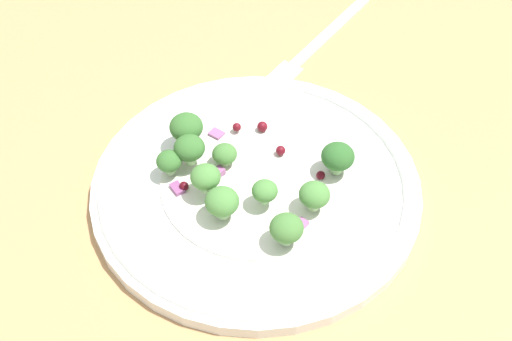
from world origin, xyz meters
TOP-DOWN VIEW (x-y plane):
  - ground_plane at (0.00, 0.00)cm, footprint 180.00×180.00cm
  - plate at (-1.81, -0.73)cm, footprint 28.30×28.30cm
  - dressing_pool at (-1.81, -0.73)cm, footprint 16.41×16.41cm
  - broccoli_floret_0 at (-4.69, -2.45)cm, footprint 2.17×2.17cm
  - broccoli_floret_1 at (-5.69, -5.25)cm, footprint 2.69×2.69cm
  - broccoli_floret_2 at (0.77, -4.77)cm, footprint 2.77×2.77cm
  - broccoli_floret_3 at (0.96, -1.15)cm, footprint 2.15×2.15cm
  - broccoli_floret_4 at (5.14, -1.15)cm, footprint 2.67×2.67cm
  - broccoli_floret_5 at (-2.04, -5.12)cm, footprint 2.53×2.53cm
  - broccoli_floret_6 at (2.90, 2.38)cm, footprint 2.55×2.55cm
  - broccoli_floret_7 at (-5.40, -7.21)cm, footprint 2.20×2.20cm
  - broccoli_floret_8 at (-8.06, -4.69)cm, footprint 2.97×2.97cm
  - broccoli_floret_9 at (0.16, 6.01)cm, footprint 2.86×2.86cm
  - cranberry_0 at (-3.31, -6.70)cm, footprint 0.82×0.82cm
  - cranberry_1 at (-7.26, 2.22)cm, footprint 0.96×0.96cm
  - cranberry_2 at (-4.64, -2.28)cm, footprint 0.77×0.77cm
  - cranberry_3 at (-7.99, 0.03)cm, footprint 0.79×0.79cm
  - cranberry_4 at (-6.75, -5.36)cm, footprint 0.79×0.79cm
  - cranberry_5 at (0.01, 4.53)cm, footprint 0.76×0.76cm
  - cranberry_6 at (-3.82, 2.49)cm, footprint 0.86×0.86cm
  - onion_bit_0 at (-8.38, -1.86)cm, footprint 1.57×1.50cm
  - onion_bit_1 at (-3.48, -7.25)cm, footprint 1.47×1.08cm
  - onion_bit_2 at (-3.73, -3.54)cm, footprint 1.10×1.39cm
  - onion_bit_3 at (4.05, 0.74)cm, footprint 1.21×1.27cm
  - fork at (-18.41, 13.48)cm, footprint 11.19×16.83cm

SIDE VIEW (x-z plane):
  - ground_plane at x=0.00cm, z-range -2.00..0.00cm
  - fork at x=-18.41cm, z-range 0.00..0.50cm
  - plate at x=-1.81cm, z-range 0.01..1.71cm
  - dressing_pool at x=-1.81cm, z-range 1.20..1.40cm
  - onion_bit_0 at x=-8.38cm, z-range 1.21..1.69cm
  - onion_bit_1 at x=-3.48cm, z-range 1.33..1.77cm
  - onion_bit_3 at x=4.05cm, z-range 1.39..1.75cm
  - cranberry_5 at x=0.01cm, z-range 1.29..2.05cm
  - onion_bit_2 at x=-3.73cm, z-range 1.45..2.03cm
  - cranberry_4 at x=-6.75cm, z-range 1.35..2.14cm
  - cranberry_0 at x=-3.31cm, z-range 1.39..2.20cm
  - cranberry_1 at x=-7.26cm, z-range 1.41..2.37cm
  - cranberry_6 at x=-3.82cm, z-range 1.49..2.35cm
  - cranberry_2 at x=-4.64cm, z-range 1.62..2.39cm
  - cranberry_3 at x=-7.99cm, z-range 1.61..2.41cm
  - broccoli_floret_0 at x=-4.69cm, z-range 1.50..3.70cm
  - broccoli_floret_7 at x=-5.40cm, z-range 1.88..4.10cm
  - broccoli_floret_6 at x=2.90cm, z-range 1.87..4.46cm
  - broccoli_floret_3 at x=0.96cm, z-range 2.09..4.27cm
  - broccoli_floret_4 at x=5.14cm, z-range 1.90..4.60cm
  - broccoli_floret_2 at x=0.77cm, z-range 1.91..4.71cm
  - broccoli_floret_9 at x=0.16cm, z-range 1.87..4.76cm
  - broccoli_floret_5 at x=-2.04cm, z-range 2.24..4.80cm
  - broccoli_floret_1 at x=-5.69cm, z-range 2.16..4.89cm
  - broccoli_floret_8 at x=-8.06cm, z-range 2.16..5.16cm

